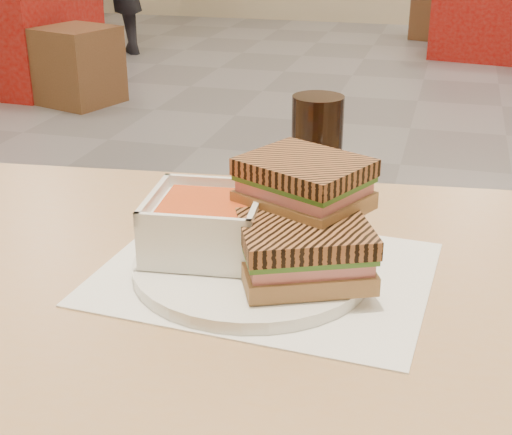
% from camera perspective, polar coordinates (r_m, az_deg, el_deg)
% --- Properties ---
extents(main_table, '(1.27, 0.83, 0.75)m').
position_cam_1_polar(main_table, '(0.83, 3.48, -12.94)').
color(main_table, tan).
rests_on(main_table, ground).
extents(tray_liner, '(0.37, 0.30, 0.00)m').
position_cam_1_polar(tray_liner, '(0.81, 0.70, -4.35)').
color(tray_liner, white).
rests_on(tray_liner, main_table).
extents(plate, '(0.26, 0.26, 0.01)m').
position_cam_1_polar(plate, '(0.81, -0.32, -3.82)').
color(plate, white).
rests_on(plate, tray_liner).
extents(soup_bowl, '(0.14, 0.14, 0.07)m').
position_cam_1_polar(soup_bowl, '(0.82, -3.95, -0.66)').
color(soup_bowl, white).
rests_on(soup_bowl, plate).
extents(panini_lower, '(0.16, 0.15, 0.06)m').
position_cam_1_polar(panini_lower, '(0.76, 3.81, -2.58)').
color(panini_lower, '#A77448').
rests_on(panini_lower, plate).
extents(panini_upper, '(0.16, 0.15, 0.06)m').
position_cam_1_polar(panini_upper, '(0.80, 3.80, 2.66)').
color(panini_upper, '#A77448').
rests_on(panini_upper, panini_lower).
extents(cola_glass, '(0.07, 0.07, 0.15)m').
position_cam_1_polar(cola_glass, '(0.99, 4.76, 5.27)').
color(cola_glass, black).
rests_on(cola_glass, main_table).
extents(bg_table_0, '(0.98, 0.98, 0.82)m').
position_cam_1_polar(bg_table_0, '(5.23, -18.91, 14.22)').
color(bg_table_0, maroon).
rests_on(bg_table_0, ground).
extents(bg_table_2, '(0.98, 0.98, 0.74)m').
position_cam_1_polar(bg_table_2, '(6.29, 18.24, 15.27)').
color(bg_table_2, maroon).
rests_on(bg_table_2, ground).
extents(bg_chair_0r, '(0.51, 0.51, 0.46)m').
position_cam_1_polar(bg_chair_0r, '(4.62, -13.69, 11.43)').
color(bg_chair_0r, brown).
rests_on(bg_chair_0r, ground).
extents(bg_chair_2l, '(0.49, 0.49, 0.43)m').
position_cam_1_polar(bg_chair_2l, '(6.98, 14.02, 15.13)').
color(bg_chair_2l, brown).
rests_on(bg_chair_2l, ground).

